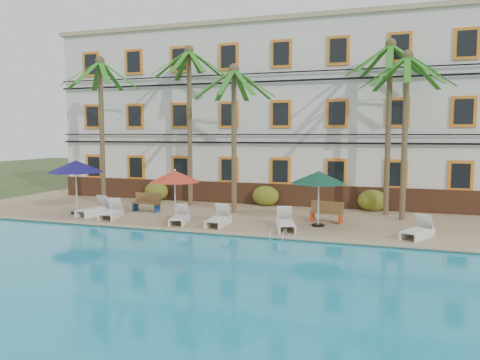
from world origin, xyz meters
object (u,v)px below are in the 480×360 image
(palm_b, at_px, (189,105))
(pool_ladder, at_px, (278,238))
(palm_a, at_px, (101,111))
(palm_c, at_px, (234,117))
(umbrella_blue, at_px, (76,167))
(bench_right, at_px, (327,212))
(lounger_c, at_px, (180,217))
(palm_e, at_px, (406,112))
(umbrella_green, at_px, (319,178))
(bench_left, at_px, (147,202))
(lounger_b, at_px, (111,212))
(lounger_e, at_px, (285,222))
(lounger_d, at_px, (219,219))
(umbrella_red, at_px, (175,177))
(palm_d, at_px, (389,104))
(lounger_a, at_px, (95,209))
(lounger_f, at_px, (418,231))

(palm_b, xyz_separation_m, pool_ladder, (6.60, -6.48, -5.51))
(palm_a, height_order, palm_c, palm_a)
(umbrella_blue, bearing_deg, pool_ladder, -11.59)
(umbrella_blue, relative_size, bench_right, 1.75)
(palm_a, distance_m, lounger_c, 8.72)
(palm_e, distance_m, umbrella_green, 5.21)
(lounger_c, height_order, bench_left, bench_left)
(lounger_b, bearing_deg, palm_a, 129.27)
(palm_e, distance_m, lounger_e, 7.57)
(lounger_d, relative_size, lounger_e, 0.93)
(umbrella_red, xyz_separation_m, pool_ladder, (5.30, -1.99, -2.02))
(bench_right, bearing_deg, lounger_e, -122.71)
(palm_b, distance_m, lounger_c, 7.44)
(palm_d, bearing_deg, umbrella_green, -124.81)
(lounger_b, xyz_separation_m, lounger_c, (3.61, -0.16, -0.02))
(lounger_b, distance_m, lounger_e, 8.33)
(lounger_b, distance_m, lounger_d, 5.41)
(palm_e, bearing_deg, lounger_a, -166.51)
(umbrella_green, bearing_deg, palm_a, 169.98)
(palm_e, bearing_deg, palm_d, 122.99)
(umbrella_red, height_order, lounger_d, umbrella_red)
(palm_d, relative_size, lounger_c, 4.56)
(palm_c, height_order, umbrella_green, palm_c)
(lounger_c, height_order, lounger_d, lounger_d)
(umbrella_red, xyz_separation_m, bench_left, (-2.54, 1.91, -1.55))
(lounger_e, bearing_deg, lounger_b, -179.83)
(lounger_d, distance_m, lounger_e, 2.92)
(umbrella_blue, xyz_separation_m, pool_ladder, (10.80, -2.21, -2.33))
(lounger_b, relative_size, lounger_d, 1.04)
(umbrella_green, bearing_deg, pool_ladder, -110.48)
(palm_a, height_order, pool_ladder, palm_a)
(palm_d, xyz_separation_m, pool_ladder, (-3.73, -6.67, -5.36))
(umbrella_blue, height_order, lounger_d, umbrella_blue)
(lounger_c, bearing_deg, palm_e, 23.39)
(palm_b, xyz_separation_m, lounger_d, (3.56, -4.86, -5.22))
(palm_b, bearing_deg, pool_ladder, -44.50)
(palm_d, relative_size, umbrella_green, 3.45)
(palm_a, bearing_deg, lounger_a, -62.39)
(palm_a, xyz_separation_m, umbrella_blue, (0.36, -2.76, -2.86))
(bench_right, bearing_deg, palm_d, 48.84)
(umbrella_red, bearing_deg, lounger_e, -3.30)
(umbrella_red, bearing_deg, umbrella_blue, 177.63)
(umbrella_red, height_order, bench_left, umbrella_red)
(pool_ladder, bearing_deg, umbrella_red, 159.43)
(palm_b, bearing_deg, bench_left, -115.66)
(lounger_e, bearing_deg, umbrella_blue, 177.18)
(palm_c, xyz_separation_m, palm_e, (7.94, 0.69, 0.19))
(lounger_a, height_order, lounger_b, lounger_a)
(palm_c, distance_m, lounger_f, 10.06)
(palm_c, height_order, palm_e, palm_e)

